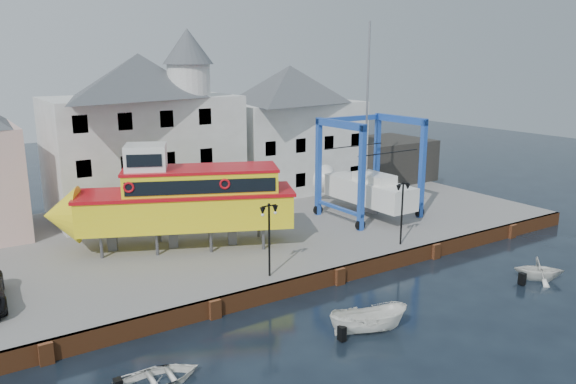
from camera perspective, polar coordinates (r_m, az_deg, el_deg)
ground at (r=33.31m, az=5.19°, el=-9.31°), size 140.00×140.00×0.00m
hardstanding at (r=41.79m, az=-4.15°, el=-3.77°), size 44.00×22.00×1.00m
quay_wall at (r=33.20m, az=5.10°, el=-8.45°), size 44.00×0.47×1.00m
building_white_main at (r=45.10m, az=-14.37°, el=6.03°), size 14.00×8.30×14.00m
building_white_right at (r=51.79m, az=0.19°, el=6.53°), size 12.00×8.00×11.20m
shed_dark at (r=56.89m, az=9.78°, el=3.30°), size 8.00×7.00×4.00m
lamp_post_left at (r=30.69m, az=-1.93°, el=-2.99°), size 1.12×0.32×4.20m
lamp_post_right at (r=36.67m, az=11.57°, el=-0.52°), size 1.12×0.32×4.20m
tour_boat at (r=36.10m, az=-11.70°, el=-0.76°), size 15.57×9.54×6.71m
travel_lift at (r=43.80m, az=7.49°, el=0.89°), size 6.85×9.61×14.46m
motorboat_a at (r=28.10m, az=8.12°, el=-13.93°), size 4.11×2.78×1.48m
motorboat_c at (r=36.99m, az=24.06°, el=-8.11°), size 3.74×3.72×1.49m
motorboat_d at (r=24.61m, az=-13.03°, el=-18.45°), size 3.56×2.62×0.72m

